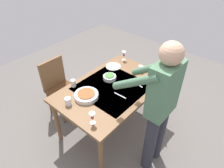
{
  "coord_description": "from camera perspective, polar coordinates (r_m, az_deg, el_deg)",
  "views": [
    {
      "loc": [
        1.59,
        1.37,
        2.42
      ],
      "look_at": [
        0.0,
        0.0,
        0.81
      ],
      "focal_mm": 32.35,
      "sensor_mm": 36.0,
      "label": 1
    }
  ],
  "objects": [
    {
      "name": "dinner_plate_near",
      "position": [
        3.08,
        0.36,
        4.99
      ],
      "size": [
        0.23,
        0.23,
        0.01
      ],
      "primitive_type": "cylinder",
      "color": "silver",
      "rests_on": "dining_table"
    },
    {
      "name": "wine_bottle",
      "position": [
        2.82,
        13.04,
        3.16
      ],
      "size": [
        0.07,
        0.07,
        0.3
      ],
      "color": "black",
      "rests_on": "dining_table"
    },
    {
      "name": "serving_bowl_pasta",
      "position": [
        2.51,
        -7.27,
        -3.15
      ],
      "size": [
        0.3,
        0.3,
        0.07
      ],
      "color": "silver",
      "rests_on": "dining_table"
    },
    {
      "name": "side_bowl_salad",
      "position": [
        2.8,
        -0.69,
        1.95
      ],
      "size": [
        0.18,
        0.18,
        0.07
      ],
      "color": "silver",
      "rests_on": "dining_table"
    },
    {
      "name": "dining_table",
      "position": [
        2.72,
        -0.0,
        -2.1
      ],
      "size": [
        1.47,
        0.96,
        0.76
      ],
      "color": "brown",
      "rests_on": "ground_plane"
    },
    {
      "name": "water_cup_far_left",
      "position": [
        2.44,
        -12.3,
        -4.8
      ],
      "size": [
        0.08,
        0.08,
        0.1
      ],
      "primitive_type": "cylinder",
      "color": "silver",
      "rests_on": "dining_table"
    },
    {
      "name": "water_cup_near_left",
      "position": [
        2.97,
        8.07,
        4.28
      ],
      "size": [
        0.07,
        0.07,
        0.1
      ],
      "primitive_type": "cylinder",
      "color": "silver",
      "rests_on": "dining_table"
    },
    {
      "name": "wine_glass_left",
      "position": [
        2.15,
        -5.61,
        -9.07
      ],
      "size": [
        0.07,
        0.07,
        0.15
      ],
      "color": "white",
      "rests_on": "dining_table"
    },
    {
      "name": "chair_near",
      "position": [
        3.21,
        -14.98,
        -0.06
      ],
      "size": [
        0.4,
        0.4,
        0.91
      ],
      "color": "#523019",
      "rests_on": "ground_plane"
    },
    {
      "name": "table_fork",
      "position": [
        2.54,
        2.3,
        -3.26
      ],
      "size": [
        0.02,
        0.18,
        0.0
      ],
      "primitive_type": "cube",
      "rotation": [
        0.0,
        0.0,
        0.05
      ],
      "color": "silver",
      "rests_on": "dining_table"
    },
    {
      "name": "table_knife",
      "position": [
        2.74,
        7.12,
        0.01
      ],
      "size": [
        0.05,
        0.2,
        0.0
      ],
      "primitive_type": "cube",
      "rotation": [
        0.0,
        0.0,
        -0.19
      ],
      "color": "silver",
      "rests_on": "dining_table"
    },
    {
      "name": "person_server",
      "position": [
        2.17,
        13.22,
        -5.85
      ],
      "size": [
        0.42,
        0.61,
        1.69
      ],
      "color": "#2D2D38",
      "rests_on": "ground_plane"
    },
    {
      "name": "wine_glass_right",
      "position": [
        3.21,
        3.36,
        8.42
      ],
      "size": [
        0.07,
        0.07,
        0.15
      ],
      "color": "white",
      "rests_on": "dining_table"
    },
    {
      "name": "water_cup_near_right",
      "position": [
        2.7,
        -10.89,
        0.21
      ],
      "size": [
        0.06,
        0.06,
        0.1
      ],
      "primitive_type": "cylinder",
      "color": "silver",
      "rests_on": "dining_table"
    },
    {
      "name": "ground_plane",
      "position": [
        3.2,
        -0.0,
        -11.59
      ],
      "size": [
        6.0,
        6.0,
        0.0
      ],
      "primitive_type": "plane",
      "color": "#66605B"
    }
  ]
}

